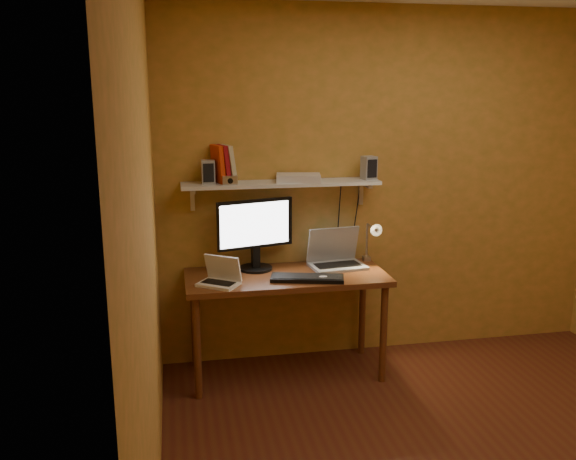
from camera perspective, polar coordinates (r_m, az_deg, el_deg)
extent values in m
cube|color=#CC863E|center=(4.65, 9.07, 4.12)|extent=(3.40, 0.02, 2.60)
cube|color=#CC863E|center=(2.81, -13.30, -2.08)|extent=(0.02, 3.20, 2.60)
cube|color=brown|center=(4.26, -0.15, -4.44)|extent=(1.40, 0.60, 0.04)
cylinder|color=brown|center=(4.11, -8.48, -10.90)|extent=(0.05, 0.05, 0.71)
cylinder|color=brown|center=(4.33, 8.92, -9.58)|extent=(0.05, 0.05, 0.71)
cylinder|color=brown|center=(4.55, -8.75, -8.45)|extent=(0.05, 0.05, 0.71)
cylinder|color=brown|center=(4.76, 6.97, -7.41)|extent=(0.05, 0.05, 0.71)
cube|color=silver|center=(4.30, -0.63, 4.38)|extent=(1.40, 0.25, 0.02)
cube|color=silver|center=(4.36, -8.94, 2.98)|extent=(0.03, 0.03, 0.18)
cube|color=silver|center=(4.57, 6.82, 3.51)|extent=(0.03, 0.03, 0.18)
cylinder|color=black|center=(4.38, -3.04, -3.59)|extent=(0.29, 0.29, 0.02)
cube|color=black|center=(4.35, -3.05, -2.47)|extent=(0.06, 0.06, 0.17)
cube|color=black|center=(4.29, -3.09, 0.58)|extent=(0.55, 0.18, 0.35)
cube|color=white|center=(4.28, -3.06, 0.53)|extent=(0.50, 0.14, 0.30)
cube|color=#92959A|center=(4.43, 4.65, -3.39)|extent=(0.41, 0.31, 0.02)
cube|color=black|center=(4.43, 4.66, -3.25)|extent=(0.34, 0.18, 0.00)
cube|color=#92959A|center=(4.48, 4.21, -1.33)|extent=(0.39, 0.13, 0.26)
cube|color=#122639|center=(4.48, 4.21, -1.33)|extent=(0.34, 0.10, 0.22)
cube|color=silver|center=(4.05, -6.53, -5.05)|extent=(0.31, 0.29, 0.02)
cube|color=black|center=(4.05, -6.53, -4.90)|extent=(0.23, 0.20, 0.00)
cube|color=silver|center=(4.07, -6.10, -3.52)|extent=(0.24, 0.19, 0.17)
cube|color=black|center=(4.07, -6.10, -3.52)|extent=(0.21, 0.16, 0.15)
cube|color=black|center=(4.14, 1.81, -4.53)|extent=(0.52, 0.28, 0.03)
ellipsoid|color=silver|center=(4.13, 3.30, -4.52)|extent=(0.09, 0.06, 0.03)
cube|color=silver|center=(4.64, 7.34, -2.94)|extent=(0.05, 0.06, 0.08)
cylinder|color=silver|center=(4.60, 7.39, -1.15)|extent=(0.02, 0.02, 0.28)
cylinder|color=silver|center=(4.50, 7.76, 0.34)|extent=(0.01, 0.16, 0.01)
cone|color=silver|center=(4.42, 8.09, 0.11)|extent=(0.09, 0.09, 0.09)
sphere|color=#FFE0A5|center=(4.40, 8.17, 0.05)|extent=(0.04, 0.04, 0.04)
cube|color=#92959A|center=(4.23, -7.46, 5.42)|extent=(0.09, 0.09, 0.16)
cube|color=#92959A|center=(4.44, 7.58, 5.79)|extent=(0.11, 0.11, 0.17)
cube|color=red|center=(4.25, -6.58, 6.14)|extent=(0.10, 0.18, 0.26)
cube|color=maroon|center=(4.25, -6.09, 6.16)|extent=(0.11, 0.19, 0.26)
cube|color=#BBB18D|center=(4.26, -5.59, 6.18)|extent=(0.12, 0.19, 0.26)
cube|color=silver|center=(4.17, -5.44, 4.64)|extent=(0.10, 0.03, 0.06)
cylinder|color=black|center=(4.15, -5.41, 4.61)|extent=(0.04, 0.02, 0.04)
cube|color=silver|center=(4.30, 0.97, 4.90)|extent=(0.34, 0.26, 0.05)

